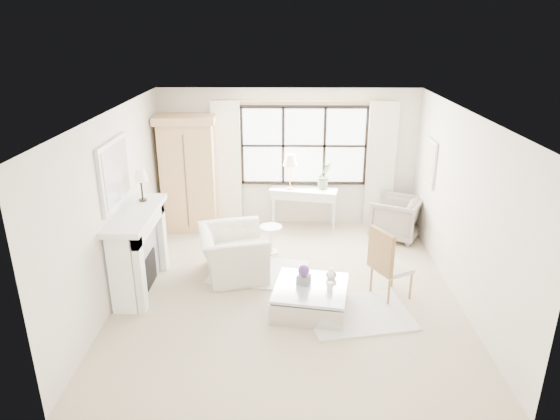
{
  "coord_description": "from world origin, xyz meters",
  "views": [
    {
      "loc": [
        -0.02,
        -6.76,
        3.85
      ],
      "look_at": [
        -0.12,
        0.2,
        1.22
      ],
      "focal_mm": 32.0,
      "sensor_mm": 36.0,
      "label": 1
    }
  ],
  "objects_px": {
    "club_armchair": "(233,253)",
    "coffee_table": "(310,299)",
    "console_table": "(303,208)",
    "armoire": "(189,173)"
  },
  "relations": [
    {
      "from": "club_armchair",
      "to": "coffee_table",
      "type": "bearing_deg",
      "value": -144.12
    },
    {
      "from": "console_table",
      "to": "club_armchair",
      "type": "xyz_separation_m",
      "value": [
        -1.19,
        -2.03,
        -0.02
      ]
    },
    {
      "from": "club_armchair",
      "to": "console_table",
      "type": "bearing_deg",
      "value": -43.13
    },
    {
      "from": "club_armchair",
      "to": "coffee_table",
      "type": "relative_size",
      "value": 1.01
    },
    {
      "from": "coffee_table",
      "to": "armoire",
      "type": "bearing_deg",
      "value": 136.33
    },
    {
      "from": "console_table",
      "to": "coffee_table",
      "type": "bearing_deg",
      "value": -77.81
    },
    {
      "from": "armoire",
      "to": "console_table",
      "type": "relative_size",
      "value": 1.64
    },
    {
      "from": "console_table",
      "to": "armoire",
      "type": "bearing_deg",
      "value": -165.96
    },
    {
      "from": "club_armchair",
      "to": "coffee_table",
      "type": "distance_m",
      "value": 1.62
    },
    {
      "from": "armoire",
      "to": "club_armchair",
      "type": "xyz_separation_m",
      "value": [
        1.03,
        -1.95,
        -0.76
      ]
    }
  ]
}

